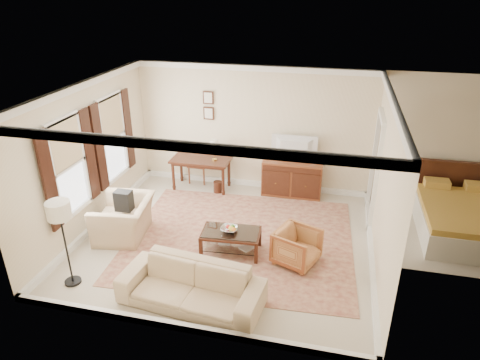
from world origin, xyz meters
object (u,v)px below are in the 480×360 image
at_px(tv, 294,141).
at_px(club_armchair, 123,213).
at_px(sofa, 191,281).
at_px(sideboard, 292,178).
at_px(coffee_table, 231,236).
at_px(writing_desk, 201,163).
at_px(striped_armchair, 297,245).

distance_m(tv, club_armchair, 3.96).
bearing_deg(sofa, tv, 82.12).
relative_size(sideboard, coffee_table, 1.23).
xyz_separation_m(writing_desk, striped_armchair, (2.56, -2.51, -0.29)).
xyz_separation_m(tv, striped_armchair, (0.41, -2.64, -0.97)).
distance_m(sideboard, tv, 0.91).
relative_size(striped_armchair, club_armchair, 0.62).
bearing_deg(coffee_table, tv, 73.02).
xyz_separation_m(club_armchair, sofa, (1.91, -1.57, -0.07)).
height_order(writing_desk, sofa, sofa).
distance_m(striped_armchair, club_armchair, 3.37).
relative_size(tv, sofa, 0.44).
distance_m(sideboard, striped_armchair, 2.69).
xyz_separation_m(coffee_table, club_armchair, (-2.16, 0.09, 0.16)).
height_order(writing_desk, striped_armchair, writing_desk).
relative_size(striped_armchair, sofa, 0.32).
xyz_separation_m(tv, club_armchair, (-2.96, -2.51, -0.82)).
bearing_deg(tv, sofa, 75.61).
relative_size(sideboard, club_armchair, 1.18).
height_order(sideboard, tv, tv).
distance_m(tv, striped_armchair, 2.84).
bearing_deg(sideboard, tv, -90.00).
distance_m(coffee_table, striped_armchair, 1.21).
xyz_separation_m(sideboard, sofa, (-1.05, -4.10, 0.01)).
distance_m(writing_desk, sofa, 4.10).
bearing_deg(striped_armchair, club_armchair, 109.63).
distance_m(writing_desk, club_armchair, 2.51).
xyz_separation_m(writing_desk, coffee_table, (1.36, -2.46, -0.30)).
distance_m(striped_armchair, sofa, 2.05).
height_order(writing_desk, tv, tv).
bearing_deg(sideboard, striped_armchair, -81.20).
relative_size(club_armchair, sofa, 0.52).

